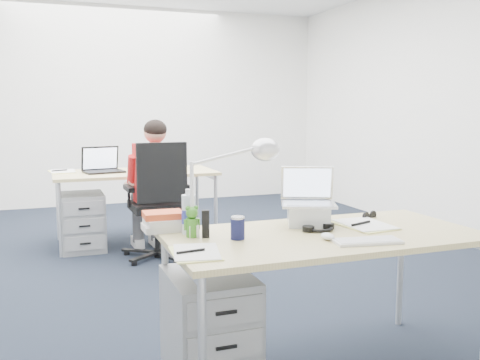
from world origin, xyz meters
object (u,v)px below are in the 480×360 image
Objects in this scene: office_chair at (158,226)px; book_stack at (164,221)px; wireless_keyboard at (367,241)px; desk_lamp at (221,185)px; cordless_phone at (206,224)px; desk_far at (135,176)px; drawer_pedestal_near at (210,327)px; sunglasses at (369,216)px; dark_laptop at (104,159)px; far_cup at (159,163)px; bear_figurine at (192,221)px; desk_near at (323,242)px; drawer_pedestal_far at (83,222)px; headphones at (319,227)px; silver_laptop at (309,197)px; water_bottle at (189,212)px; seated_person at (153,187)px; can_koozie at (238,228)px; computer_mouse at (328,236)px.

office_chair is 2.12m from book_stack.
wireless_keyboard is 0.76m from desk_lamp.
desk_far is at bearing 100.61° from cordless_phone.
drawer_pedestal_near is 1.14m from sunglasses.
dark_laptop reaches higher than far_cup.
bear_figurine is at bearing -98.76° from far_cup.
drawer_pedestal_far is at bearing 108.80° from desk_near.
cordless_phone is (-0.21, -2.26, 0.50)m from office_chair.
bear_figurine is 0.31× the size of desk_lamp.
drawer_pedestal_far is (-1.00, 2.94, -0.41)m from desk_near.
silver_laptop is at bearing 75.64° from headphones.
silver_laptop is 3.09m from far_cup.
water_bottle is 1.09m from sunglasses.
far_cup is at bearing 78.81° from book_stack.
bear_figurine is (-0.65, 0.16, 0.13)m from desk_near.
seated_person is 2.24m from book_stack.
dark_laptop is 3.41× the size of far_cup.
sunglasses is at bearing -73.08° from seated_person.
seated_person is 0.77m from far_cup.
water_bottle is (-0.66, 0.16, 0.10)m from headphones.
desk_lamp reaches higher than dark_laptop.
desk_far is 2.86m from water_bottle.
office_chair is 1.04m from far_cup.
cordless_phone is 0.28× the size of desk_lamp.
book_stack is (-0.37, -2.03, 0.47)m from office_chair.
seated_person is 2.53m from can_koozie.
seated_person is 2.52m from headphones.
desk_far is 0.80m from office_chair.
drawer_pedestal_far is 4.66× the size of sunglasses.
far_cup is at bearing 84.14° from sunglasses.
can_koozie reaches higher than headphones.
desk_near and desk_far have the same top height.
cordless_phone is (0.06, -0.04, -0.01)m from bear_figurine.
wireless_keyboard is 0.85m from bear_figurine.
seated_person is 4.05× the size of silver_laptop.
can_koozie is at bearing -138.06° from silver_laptop.
drawer_pedestal_near is 3.97× the size of cordless_phone.
desk_lamp is at bearing 42.81° from drawer_pedestal_near.
headphones is at bearing -82.27° from office_chair.
sunglasses is (1.03, 0.13, -0.06)m from cordless_phone.
wireless_keyboard is 0.32m from headphones.
bear_figurine reaches higher than sunglasses.
office_chair reaches higher than wireless_keyboard.
desk_lamp is (-0.50, 0.11, 0.24)m from headphones.
computer_mouse is 0.40× the size of water_bottle.
water_bottle is 2.10× the size of far_cup.
computer_mouse is 0.67m from bear_figurine.
water_bottle is at bearing -98.95° from office_chair.
far_cup is (-0.17, 3.28, 0.10)m from desk_near.
desk_near is at bearing 1.74° from cordless_phone.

